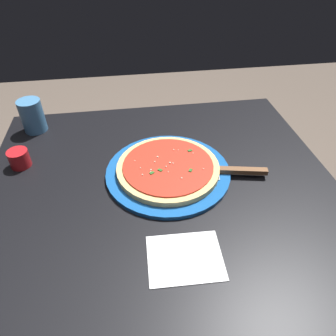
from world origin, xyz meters
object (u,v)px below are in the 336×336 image
object	(u,v)px
pizza	(168,168)
cup_small_sauce	(19,158)
cup_tall_drink	(32,116)
napkin_folded_right	(185,258)
serving_plate	(168,172)
pizza_server	(228,171)

from	to	relation	value
pizza	cup_small_sauce	xyz separation A→B (m)	(0.41, -0.10, 0.00)
cup_tall_drink	napkin_folded_right	size ratio (longest dim) A/B	0.68
pizza	cup_tall_drink	size ratio (longest dim) A/B	2.64
serving_plate	cup_small_sauce	distance (m)	0.42
cup_tall_drink	cup_small_sauce	size ratio (longest dim) A/B	1.87
pizza	napkin_folded_right	bearing A→B (deg)	88.91
pizza_server	cup_tall_drink	distance (m)	0.64
pizza	napkin_folded_right	xyz separation A→B (m)	(0.01, 0.27, -0.02)
cup_small_sauce	napkin_folded_right	world-z (taller)	cup_small_sauce
pizza	pizza_server	xyz separation A→B (m)	(-0.16, 0.03, -0.00)
pizza	pizza_server	bearing A→B (deg)	168.48
serving_plate	napkin_folded_right	distance (m)	0.27
serving_plate	cup_small_sauce	xyz separation A→B (m)	(0.41, -0.10, 0.02)
serving_plate	pizza_server	world-z (taller)	pizza_server
pizza	napkin_folded_right	distance (m)	0.27
cup_small_sauce	cup_tall_drink	bearing A→B (deg)	-92.95
pizza	cup_tall_drink	world-z (taller)	cup_tall_drink
serving_plate	pizza	xyz separation A→B (m)	(-0.00, 0.00, 0.02)
serving_plate	pizza	size ratio (longest dim) A/B	1.22
pizza	pizza_server	distance (m)	0.16
pizza	cup_tall_drink	distance (m)	0.49
cup_small_sauce	napkin_folded_right	distance (m)	0.55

